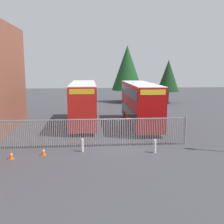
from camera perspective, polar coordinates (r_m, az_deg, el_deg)
ground_plane at (r=28.68m, az=-0.70°, el=-2.61°), size 100.00×100.00×0.00m
palisade_fence at (r=20.54m, az=-3.81°, el=-4.18°), size 14.51×0.14×2.35m
double_decker_bus_near_gate at (r=28.34m, az=-6.12°, el=2.16°), size 2.54×10.81×4.42m
double_decker_bus_behind_fence_left at (r=27.79m, az=6.04°, el=2.01°), size 2.54×10.81×4.42m
bollard_near_left at (r=19.59m, az=-6.36°, el=-7.05°), size 0.20×0.20×0.95m
bollard_center_front at (r=19.46m, az=9.12°, el=-7.22°), size 0.20×0.20×0.95m
traffic_cone_by_gate at (r=19.28m, az=-14.42°, el=-8.15°), size 0.34×0.34×0.59m
traffic_cone_mid_forecourt at (r=19.16m, az=-20.71°, el=-8.59°), size 0.34×0.34×0.59m
tree_tall_back at (r=46.25m, az=3.25°, el=9.37°), size 5.26×5.26×9.66m
tree_short_side at (r=46.17m, az=11.91°, el=7.55°), size 3.67×3.67×7.21m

